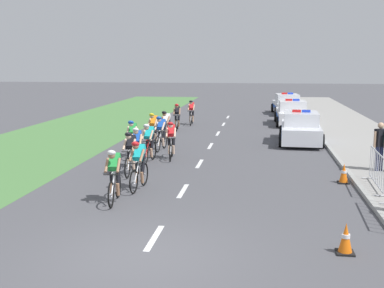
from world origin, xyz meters
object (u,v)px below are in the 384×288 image
object	(u,v)px
cyclist_sixth	(149,142)
police_car_third	(287,105)
cyclist_second	(139,164)
cyclist_twelfth	(191,112)
police_car_nearest	(301,129)
cyclist_ninth	(166,126)
spectator_back	(380,143)
cyclist_third	(131,153)
cyclist_fifth	(171,140)
cyclist_lead	(114,175)
crowd_barrier_middle	(377,170)
police_car_second	(292,114)
cyclist_tenth	(153,128)
cyclist_eighth	(161,133)
cyclist_eleventh	(177,116)
traffic_cone_near	(344,174)
cyclist_seventh	(132,138)
cyclist_fourth	(137,147)
traffic_cone_mid	(346,239)

from	to	relation	value
cyclist_sixth	police_car_third	distance (m)	19.57
cyclist_second	cyclist_twelfth	size ratio (longest dim) A/B	1.00
cyclist_twelfth	police_car_nearest	distance (m)	8.51
cyclist_ninth	police_car_nearest	world-z (taller)	police_car_nearest
spectator_back	cyclist_third	bearing A→B (deg)	-170.78
cyclist_fifth	spectator_back	distance (m)	7.72
cyclist_lead	crowd_barrier_middle	distance (m)	7.74
police_car_second	police_car_third	world-z (taller)	same
cyclist_lead	cyclist_ninth	xyz separation A→B (m)	(-0.57, 10.33, 0.00)
cyclist_tenth	cyclist_second	bearing A→B (deg)	-80.72
cyclist_second	crowd_barrier_middle	bearing A→B (deg)	6.79
cyclist_third	cyclist_second	bearing A→B (deg)	-67.78
cyclist_twelfth	cyclist_eighth	bearing A→B (deg)	-90.53
cyclist_eleventh	traffic_cone_near	distance (m)	13.44
cyclist_twelfth	police_car_nearest	world-z (taller)	police_car_nearest
cyclist_second	cyclist_seventh	size ratio (longest dim) A/B	1.00
cyclist_seventh	cyclist_twelfth	size ratio (longest dim) A/B	1.00
cyclist_sixth	cyclist_ninth	distance (m)	4.83
cyclist_sixth	cyclist_ninth	xyz separation A→B (m)	(-0.27, 4.83, 0.00)
traffic_cone_near	cyclist_third	bearing A→B (deg)	178.86
cyclist_ninth	cyclist_lead	bearing A→B (deg)	-86.84
police_car_second	spectator_back	xyz separation A→B (m)	(2.16, -13.25, 0.40)
cyclist_fourth	cyclist_eleventh	size ratio (longest dim) A/B	1.00
cyclist_sixth	traffic_cone_mid	bearing A→B (deg)	-54.35
cyclist_lead	crowd_barrier_middle	xyz separation A→B (m)	(7.38, 2.31, -0.14)
cyclist_eighth	traffic_cone_mid	size ratio (longest dim) A/B	2.69
cyclist_fifth	cyclist_sixth	size ratio (longest dim) A/B	1.00
police_car_second	cyclist_fourth	bearing A→B (deg)	-115.05
cyclist_sixth	cyclist_third	bearing A→B (deg)	-93.20
cyclist_second	traffic_cone_near	xyz separation A→B (m)	(6.27, 1.68, -0.48)
cyclist_eighth	spectator_back	bearing A→B (deg)	-22.23
cyclist_lead	cyclist_sixth	xyz separation A→B (m)	(-0.30, 5.50, 0.00)
cyclist_fourth	cyclist_eleventh	xyz separation A→B (m)	(-0.25, 10.01, 0.00)
traffic_cone_near	cyclist_eleventh	bearing A→B (deg)	123.03
cyclist_third	traffic_cone_mid	xyz separation A→B (m)	(6.10, -6.12, -0.48)
cyclist_sixth	cyclist_tenth	size ratio (longest dim) A/B	1.00
cyclist_third	cyclist_tenth	bearing A→B (deg)	95.11
cyclist_seventh	police_car_second	bearing A→B (deg)	58.53
cyclist_seventh	traffic_cone_near	distance (m)	8.46
cyclist_lead	police_car_third	bearing A→B (deg)	76.41
cyclist_fourth	cyclist_sixth	distance (m)	1.12
cyclist_second	traffic_cone_mid	size ratio (longest dim) A/B	2.69
cyclist_seventh	crowd_barrier_middle	size ratio (longest dim) A/B	0.74
cyclist_fifth	cyclist_twelfth	distance (m)	10.70
cyclist_tenth	cyclist_eleventh	size ratio (longest dim) A/B	1.00
cyclist_sixth	cyclist_eighth	bearing A→B (deg)	91.17
cyclist_eighth	traffic_cone_near	world-z (taller)	cyclist_eighth
cyclist_eleventh	police_car_third	world-z (taller)	police_car_third
cyclist_lead	police_car_second	xyz separation A→B (m)	(5.82, 17.90, -0.11)
traffic_cone_near	cyclist_seventh	bearing A→B (deg)	157.11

